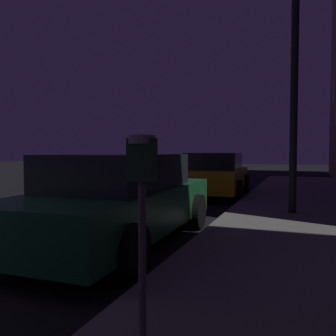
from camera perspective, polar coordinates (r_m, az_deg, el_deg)
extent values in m
cylinder|color=#59595B|center=(2.55, -4.19, -14.75)|extent=(0.06, 0.06, 1.12)
cube|color=#1E4728|center=(2.44, -4.25, 1.35)|extent=(0.19, 0.11, 0.30)
cylinder|color=#999EA5|center=(2.44, -4.26, 4.64)|extent=(0.19, 0.19, 0.06)
cube|color=black|center=(2.46, -5.43, 2.29)|extent=(0.01, 0.08, 0.11)
cube|color=#19592D|center=(5.70, -7.64, -6.45)|extent=(1.79, 4.62, 0.64)
cube|color=#1E2328|center=(5.60, -7.87, -0.65)|extent=(1.55, 2.54, 0.56)
cylinder|color=black|center=(7.38, -8.56, -6.25)|extent=(0.23, 0.66, 0.66)
cylinder|color=black|center=(6.75, 4.66, -7.08)|extent=(0.23, 0.66, 0.66)
cylinder|color=black|center=(5.10, -24.12, -10.50)|extent=(0.23, 0.66, 0.66)
cylinder|color=black|center=(4.13, -5.91, -13.41)|extent=(0.23, 0.66, 0.66)
cube|color=gold|center=(11.73, 7.42, -1.74)|extent=(2.07, 4.22, 0.64)
cube|color=#1E2328|center=(11.78, 7.50, 1.10)|extent=(1.74, 2.22, 0.56)
cylinder|color=black|center=(13.19, 4.39, -2.29)|extent=(0.26, 0.67, 0.66)
cylinder|color=black|center=(12.90, 12.48, -2.45)|extent=(0.26, 0.67, 0.66)
cylinder|color=black|center=(10.72, 1.30, -3.43)|extent=(0.26, 0.67, 0.66)
cylinder|color=black|center=(10.37, 11.26, -3.69)|extent=(0.26, 0.67, 0.66)
cylinder|color=black|center=(8.14, 19.79, 11.71)|extent=(0.16, 0.16, 5.24)
cube|color=#F2D17F|center=(23.18, 25.33, 11.24)|extent=(0.06, 0.90, 1.20)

